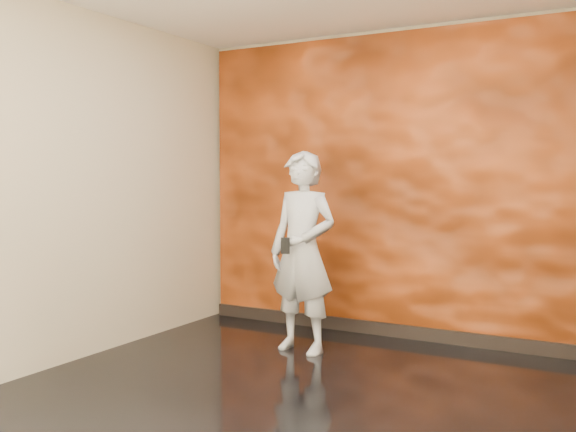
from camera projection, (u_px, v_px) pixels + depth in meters
The scene contains 5 objects.
room at pixel (297, 187), 4.08m from camera, with size 4.02×4.02×2.81m.
feature_wall at pixel (399, 186), 5.79m from camera, with size 3.90×0.06×2.75m, color #D8561A.
baseboard at pixel (396, 331), 5.84m from camera, with size 3.90×0.04×0.12m, color black.
man at pixel (303, 252), 5.33m from camera, with size 0.61×0.40×1.67m, color #9398A2.
phone at pixel (285, 246), 5.13m from camera, with size 0.07×0.01×0.13m, color black.
Camera 1 is at (1.92, -3.60, 1.47)m, focal length 40.00 mm.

